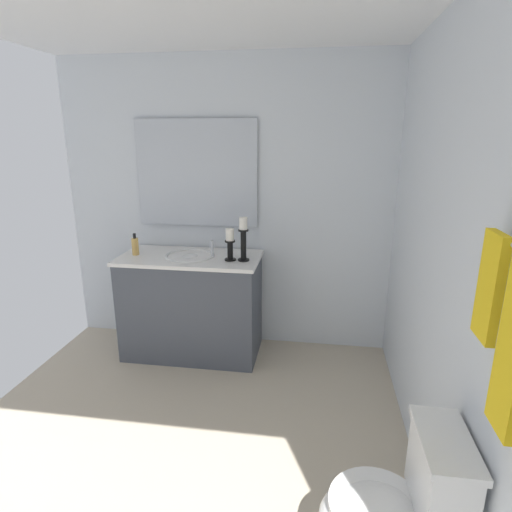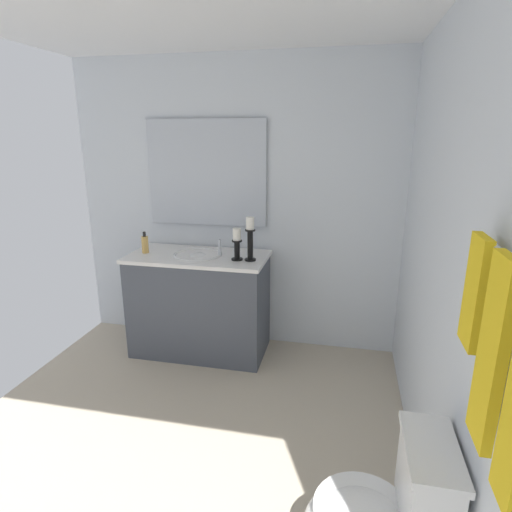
{
  "view_description": "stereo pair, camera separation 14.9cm",
  "coord_description": "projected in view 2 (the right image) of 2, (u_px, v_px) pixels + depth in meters",
  "views": [
    {
      "loc": [
        2.0,
        0.79,
        1.83
      ],
      "look_at": [
        -0.33,
        0.44,
        1.14
      ],
      "focal_mm": 29.62,
      "sensor_mm": 36.0,
      "label": 1
    },
    {
      "loc": [
        1.97,
        0.94,
        1.83
      ],
      "look_at": [
        -0.33,
        0.44,
        1.14
      ],
      "focal_mm": 29.62,
      "sensor_mm": 36.0,
      "label": 2
    }
  ],
  "objects": [
    {
      "name": "candle_holder_tall",
      "position": [
        250.0,
        237.0,
        3.28
      ],
      "size": [
        0.09,
        0.09,
        0.35
      ],
      "color": "black",
      "rests_on": "vanity_cabinet"
    },
    {
      "name": "floor",
      "position": [
        174.0,
        450.0,
        2.55
      ],
      "size": [
        3.04,
        2.83,
        0.02
      ],
      "primitive_type": "cube",
      "color": "beige",
      "rests_on": "ground"
    },
    {
      "name": "wall_left",
      "position": [
        236.0,
        206.0,
        3.63
      ],
      "size": [
        0.04,
        2.83,
        2.45
      ],
      "primitive_type": "cube",
      "color": "silver",
      "rests_on": "ground"
    },
    {
      "name": "towel_near_vanity",
      "position": [
        475.0,
        292.0,
        1.3
      ],
      "size": [
        0.14,
        0.03,
        0.36
      ],
      "primitive_type": "cube",
      "color": "yellow",
      "rests_on": "towel_bar"
    },
    {
      "name": "candle_holder_short",
      "position": [
        237.0,
        243.0,
        3.31
      ],
      "size": [
        0.09,
        0.09,
        0.26
      ],
      "color": "black",
      "rests_on": "vanity_cabinet"
    },
    {
      "name": "wall_back",
      "position": [
        451.0,
        271.0,
        1.92
      ],
      "size": [
        3.04,
        0.04,
        2.45
      ],
      "primitive_type": "cube",
      "color": "silver",
      "rests_on": "ground"
    },
    {
      "name": "towel_center",
      "position": [
        492.0,
        353.0,
        1.12
      ],
      "size": [
        0.15,
        0.03,
        0.54
      ],
      "primitive_type": "cube",
      "color": "yellow",
      "rests_on": "towel_bar"
    },
    {
      "name": "soap_bottle",
      "position": [
        145.0,
        244.0,
        3.52
      ],
      "size": [
        0.06,
        0.06,
        0.18
      ],
      "color": "#E5B259",
      "rests_on": "vanity_cabinet"
    },
    {
      "name": "sink_basin",
      "position": [
        198.0,
        259.0,
        3.49
      ],
      "size": [
        0.4,
        0.4,
        0.24
      ],
      "color": "white",
      "rests_on": "vanity_cabinet"
    },
    {
      "name": "mirror",
      "position": [
        206.0,
        173.0,
        3.56
      ],
      "size": [
        0.02,
        1.03,
        0.88
      ],
      "primitive_type": "cube",
      "color": "silver"
    },
    {
      "name": "vanity_cabinet",
      "position": [
        200.0,
        304.0,
        3.6
      ],
      "size": [
        0.58,
        1.15,
        0.87
      ],
      "color": "#474C56",
      "rests_on": "ground"
    }
  ]
}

